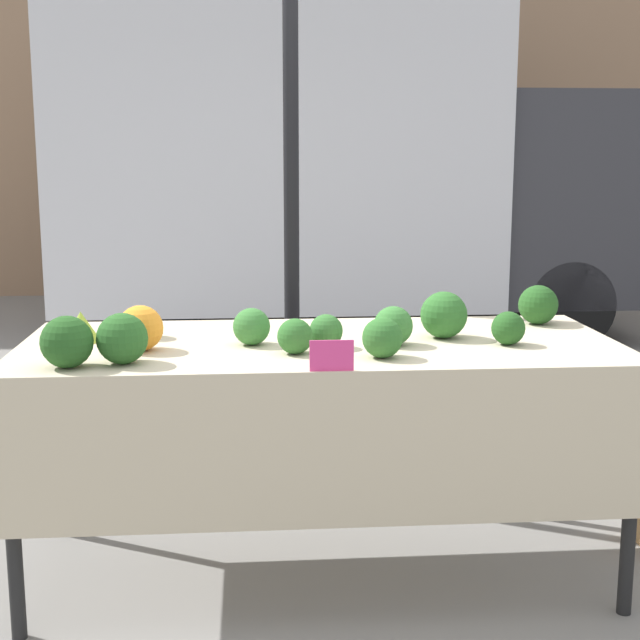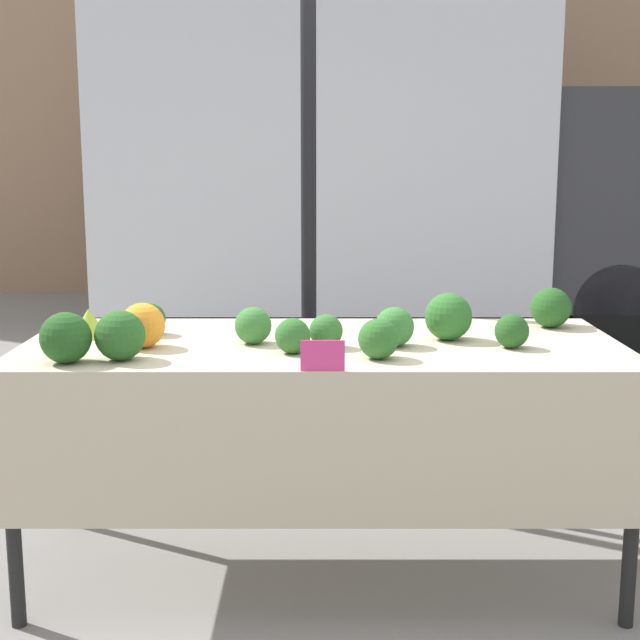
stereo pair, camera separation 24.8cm
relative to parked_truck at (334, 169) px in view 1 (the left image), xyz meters
name	(u,v)px [view 1 (the left image)]	position (x,y,z in m)	size (l,w,h in m)	color
ground_plane	(320,570)	(-0.51, -4.75, -1.46)	(40.00, 40.00, 0.00)	gray
tent_pole	(292,232)	(-0.57, -3.87, -0.24)	(0.07, 0.07, 2.45)	black
parked_truck	(334,169)	(0.00, 0.00, 0.00)	(5.01, 2.19, 2.78)	silver
market_table	(322,373)	(-0.51, -4.82, -0.67)	(2.17, 0.94, 0.90)	beige
orange_cauliflower	(140,328)	(-1.14, -4.86, -0.49)	(0.16, 0.16, 0.16)	orange
romanesco_head	(81,327)	(-1.38, -4.68, -0.51)	(0.14, 0.14, 0.11)	#93B238
broccoli_head_0	(295,336)	(-0.61, -4.95, -0.50)	(0.12, 0.12, 0.12)	#2D6628
broccoli_head_1	(143,322)	(-1.16, -4.63, -0.51)	(0.12, 0.12, 0.12)	#23511E
broccoli_head_2	(393,326)	(-0.25, -4.84, -0.50)	(0.14, 0.14, 0.14)	#387533
broccoli_head_3	(252,327)	(-0.76, -4.79, -0.50)	(0.13, 0.13, 0.13)	#387533
broccoli_head_4	(67,342)	(-1.35, -5.10, -0.48)	(0.17, 0.17, 0.17)	#23511E
broccoli_head_5	(444,315)	(-0.05, -4.72, -0.48)	(0.17, 0.17, 0.17)	#2D6628
broccoli_head_6	(326,331)	(-0.50, -4.86, -0.51)	(0.12, 0.12, 0.12)	#336B2D
broccoli_head_7	(508,328)	(0.16, -4.86, -0.51)	(0.12, 0.12, 0.12)	#23511E
broccoli_head_8	(382,338)	(-0.32, -5.04, -0.50)	(0.14, 0.14, 0.14)	#2D6628
broccoli_head_9	(122,339)	(-1.18, -5.06, -0.48)	(0.17, 0.17, 0.17)	#285B23
broccoli_head_10	(538,305)	(0.39, -4.48, -0.49)	(0.16, 0.16, 0.16)	#23511E
price_sign	(332,356)	(-0.51, -5.21, -0.52)	(0.14, 0.01, 0.10)	#E53D84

